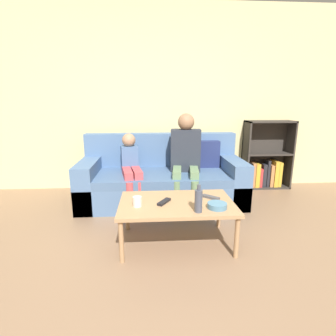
% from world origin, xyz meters
% --- Properties ---
extents(ground_plane, '(22.00, 22.00, 0.00)m').
position_xyz_m(ground_plane, '(0.00, 0.00, 0.00)').
color(ground_plane, '#84664C').
extents(wall_back, '(12.00, 0.06, 2.60)m').
position_xyz_m(wall_back, '(0.00, 2.61, 1.30)').
color(wall_back, beige).
rests_on(wall_back, ground_plane).
extents(couch, '(2.06, 0.90, 0.85)m').
position_xyz_m(couch, '(0.08, 1.99, 0.28)').
color(couch, '#4C6B93').
rests_on(couch, ground_plane).
extents(bookshelf, '(0.69, 0.28, 1.01)m').
position_xyz_m(bookshelf, '(1.66, 2.45, 0.38)').
color(bookshelf, '#332D28').
rests_on(bookshelf, ground_plane).
extents(coffee_table, '(1.03, 0.65, 0.40)m').
position_xyz_m(coffee_table, '(0.16, 0.89, 0.36)').
color(coffee_table, '#A87F56').
rests_on(coffee_table, ground_plane).
extents(person_adult, '(0.41, 0.66, 1.13)m').
position_xyz_m(person_adult, '(0.37, 1.91, 0.65)').
color(person_adult, '#66845B').
rests_on(person_adult, ground_plane).
extents(person_child, '(0.31, 0.65, 0.89)m').
position_xyz_m(person_child, '(-0.31, 1.84, 0.50)').
color(person_child, '#C6474C').
rests_on(person_child, ground_plane).
extents(cup_near, '(0.08, 0.08, 0.09)m').
position_xyz_m(cup_near, '(-0.19, 0.81, 0.44)').
color(cup_near, silver).
rests_on(cup_near, coffee_table).
extents(tv_remote_0, '(0.13, 0.17, 0.02)m').
position_xyz_m(tv_remote_0, '(0.04, 0.87, 0.41)').
color(tv_remote_0, black).
rests_on(tv_remote_0, coffee_table).
extents(tv_remote_1, '(0.16, 0.15, 0.02)m').
position_xyz_m(tv_remote_1, '(0.48, 0.96, 0.41)').
color(tv_remote_1, '#47474C').
rests_on(tv_remote_1, coffee_table).
extents(snack_bowl, '(0.17, 0.17, 0.05)m').
position_xyz_m(snack_bowl, '(0.48, 0.73, 0.42)').
color(snack_bowl, teal).
rests_on(snack_bowl, coffee_table).
extents(bottle, '(0.06, 0.06, 0.23)m').
position_xyz_m(bottle, '(0.31, 0.66, 0.50)').
color(bottle, '#424756').
rests_on(bottle, coffee_table).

